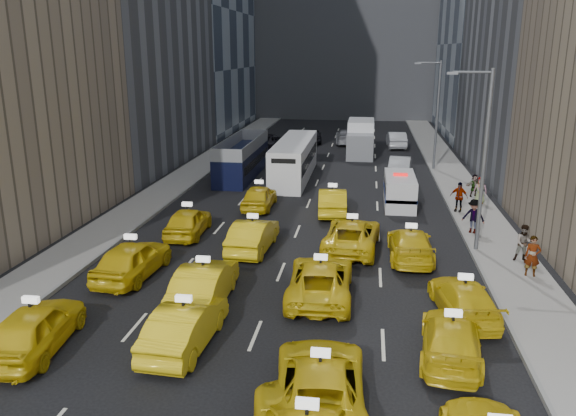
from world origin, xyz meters
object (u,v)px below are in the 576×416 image
nypd_van (400,191)px  double_decker (242,158)px  city_bus (294,159)px  pedestrian_0 (532,256)px  box_truck (361,138)px

nypd_van → double_decker: size_ratio=0.48×
city_bus → double_decker: bearing=178.9°
double_decker → pedestrian_0: double_decker is taller
double_decker → city_bus: city_bus is taller
nypd_van → pedestrian_0: 12.73m
double_decker → pedestrian_0: 25.59m
double_decker → pedestrian_0: size_ratio=5.70×
box_truck → pedestrian_0: (8.03, -29.62, -0.54)m
nypd_van → city_bus: 10.56m
city_bus → box_truck: (4.98, 10.93, 0.12)m
city_bus → box_truck: box_truck is taller
box_truck → double_decker: bearing=-123.2°
box_truck → pedestrian_0: box_truck is taller
nypd_van → double_decker: (-12.07, 7.27, 0.52)m
double_decker → city_bus: 4.25m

